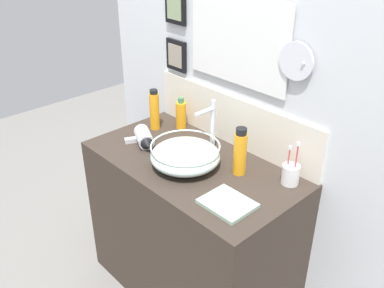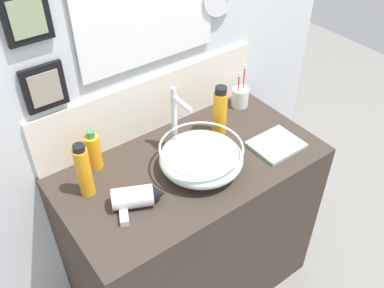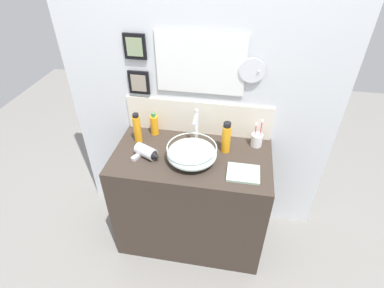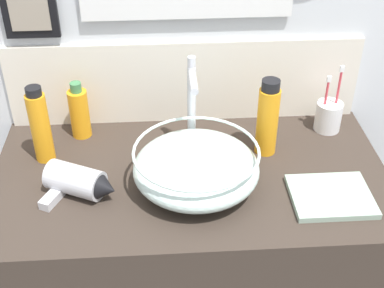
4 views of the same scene
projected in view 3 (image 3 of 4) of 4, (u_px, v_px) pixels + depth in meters
name	position (u px, v px, depth m)	size (l,w,h in m)	color
ground_plane	(192.00, 233.00, 2.53)	(6.00, 6.00, 0.00)	gray
vanity_counter	(192.00, 198.00, 2.28)	(1.08, 0.58, 0.84)	#382D26
back_panel	(200.00, 76.00, 2.01)	(1.93, 0.10, 2.56)	silver
glass_bowl_sink	(192.00, 153.00, 1.95)	(0.33, 0.33, 0.12)	silver
faucet	(196.00, 126.00, 2.02)	(0.02, 0.13, 0.29)	silver
hair_drier	(147.00, 153.00, 1.99)	(0.21, 0.15, 0.08)	silver
toothbrush_cup	(257.00, 140.00, 2.09)	(0.08, 0.08, 0.21)	white
spray_bottle	(226.00, 138.00, 2.00)	(0.06, 0.06, 0.23)	orange
soap_dispenser	(154.00, 125.00, 2.19)	(0.06, 0.06, 0.18)	orange
shampoo_bottle	(137.00, 128.00, 2.09)	(0.05, 0.05, 0.23)	orange
hand_towel	(243.00, 173.00, 1.87)	(0.21, 0.17, 0.02)	#99B29E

